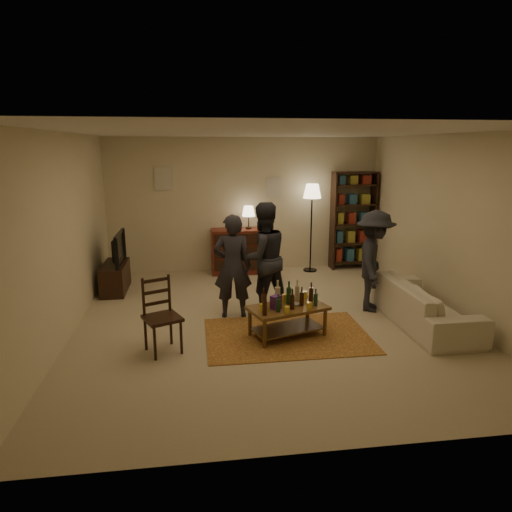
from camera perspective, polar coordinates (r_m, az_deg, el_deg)
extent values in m
plane|color=#C6B793|center=(6.81, 1.49, -8.11)|extent=(6.00, 6.00, 0.00)
plane|color=beige|center=(9.38, -1.46, 6.40)|extent=(5.50, 0.00, 5.50)
plane|color=beige|center=(6.58, -22.82, 2.30)|extent=(0.00, 6.00, 6.00)
plane|color=beige|center=(7.40, 23.11, 3.41)|extent=(0.00, 6.00, 6.00)
plane|color=beige|center=(3.60, 9.45, -5.43)|extent=(5.50, 0.00, 5.50)
plane|color=white|center=(6.33, 1.64, 15.24)|extent=(6.00, 6.00, 0.00)
cube|color=beige|center=(9.26, -11.49, 9.47)|extent=(0.35, 0.03, 0.45)
cube|color=beige|center=(9.41, 2.21, 8.56)|extent=(0.30, 0.03, 0.40)
cube|color=maroon|center=(6.31, 3.92, -9.88)|extent=(2.20, 1.50, 0.01)
cube|color=brown|center=(6.16, 3.98, -6.49)|extent=(1.16, 0.85, 0.04)
cube|color=brown|center=(6.27, 3.93, -8.99)|extent=(1.03, 0.73, 0.02)
cylinder|color=brown|center=(5.86, 1.09, -9.79)|extent=(0.05, 0.05, 0.38)
cylinder|color=brown|center=(6.29, 8.62, -8.25)|extent=(0.05, 0.05, 0.38)
cylinder|color=brown|center=(6.23, -0.77, -8.33)|extent=(0.05, 0.05, 0.38)
cylinder|color=brown|center=(6.64, 6.45, -7.01)|extent=(0.05, 0.05, 0.38)
cylinder|color=gold|center=(5.96, 0.77, -6.46)|extent=(0.07, 0.07, 0.10)
cylinder|color=gold|center=(5.90, 3.89, -6.74)|extent=(0.07, 0.07, 0.09)
cylinder|color=gold|center=(6.31, 3.56, -5.29)|extent=(0.07, 0.07, 0.11)
cylinder|color=gold|center=(6.09, 6.64, -6.16)|extent=(0.07, 0.07, 0.09)
cylinder|color=gold|center=(6.50, 6.15, -4.82)|extent=(0.07, 0.07, 0.10)
cube|color=#67348F|center=(6.06, 2.41, -5.72)|extent=(0.17, 0.15, 0.18)
cylinder|color=gray|center=(6.19, 5.05, -6.10)|extent=(0.12, 0.12, 0.03)
cube|color=black|center=(5.79, -11.63, -7.63)|extent=(0.55, 0.55, 0.04)
cylinder|color=black|center=(5.68, -12.53, -10.60)|extent=(0.04, 0.04, 0.44)
cylinder|color=black|center=(5.79, -9.34, -9.98)|extent=(0.04, 0.04, 0.44)
cylinder|color=black|center=(5.98, -13.64, -9.42)|extent=(0.04, 0.04, 0.44)
cylinder|color=black|center=(6.08, -10.59, -8.86)|extent=(0.04, 0.04, 0.44)
cube|color=black|center=(5.85, -12.34, -4.65)|extent=(0.32, 0.17, 0.50)
cube|color=black|center=(8.47, -17.17, -2.57)|extent=(0.40, 1.00, 0.50)
imported|color=black|center=(8.34, -17.29, 0.92)|extent=(0.13, 0.97, 0.56)
cube|color=maroon|center=(9.24, -2.47, 0.62)|extent=(1.00, 0.48, 0.90)
cube|color=black|center=(9.05, -2.30, -1.15)|extent=(0.92, 0.02, 0.22)
cube|color=black|center=(8.99, -2.31, 0.45)|extent=(0.92, 0.02, 0.22)
cube|color=black|center=(8.93, -2.33, 2.08)|extent=(0.92, 0.02, 0.22)
cylinder|color=black|center=(9.17, -0.94, 3.53)|extent=(0.12, 0.12, 0.04)
cylinder|color=black|center=(9.15, -0.94, 4.33)|extent=(0.02, 0.02, 0.22)
cone|color=#FFE5B2|center=(9.12, -0.95, 5.63)|extent=(0.26, 0.26, 0.20)
cube|color=black|center=(9.59, 9.60, 4.26)|extent=(0.04, 0.34, 2.00)
cube|color=black|center=(9.88, 14.38, 4.30)|extent=(0.04, 0.34, 2.00)
cube|color=black|center=(9.89, 11.79, -0.58)|extent=(0.90, 0.34, 0.03)
cube|color=black|center=(9.80, 11.90, 1.69)|extent=(0.90, 0.34, 0.03)
cube|color=black|center=(9.73, 12.01, 3.99)|extent=(0.90, 0.34, 0.03)
cube|color=black|center=(9.68, 12.13, 6.33)|extent=(0.90, 0.34, 0.03)
cube|color=black|center=(9.64, 12.25, 8.69)|extent=(0.90, 0.34, 0.03)
cube|color=black|center=(9.62, 12.32, 10.17)|extent=(0.90, 0.34, 0.03)
cube|color=maroon|center=(9.76, 10.17, 0.18)|extent=(0.12, 0.22, 0.26)
cube|color=#2A5C7F|center=(9.84, 11.56, 0.23)|extent=(0.15, 0.22, 0.26)
cube|color=olive|center=(9.93, 13.02, 0.28)|extent=(0.18, 0.22, 0.26)
cube|color=#2A5C7F|center=(9.68, 10.27, 2.43)|extent=(0.12, 0.22, 0.24)
cube|color=olive|center=(9.76, 11.66, 2.46)|extent=(0.15, 0.22, 0.24)
cube|color=maroon|center=(9.86, 13.14, 2.49)|extent=(0.18, 0.22, 0.24)
cube|color=olive|center=(9.62, 10.36, 4.71)|extent=(0.12, 0.22, 0.22)
cube|color=maroon|center=(9.70, 11.77, 4.72)|extent=(0.15, 0.22, 0.22)
cube|color=#2A5C7F|center=(9.79, 13.27, 4.73)|extent=(0.18, 0.22, 0.22)
cube|color=maroon|center=(9.57, 10.46, 7.02)|extent=(0.12, 0.22, 0.20)
cube|color=#2A5C7F|center=(9.65, 11.88, 7.01)|extent=(0.15, 0.22, 0.20)
cube|color=olive|center=(9.74, 13.39, 6.99)|extent=(0.18, 0.22, 0.20)
cube|color=#2A5C7F|center=(9.53, 10.56, 9.35)|extent=(0.12, 0.22, 0.18)
cube|color=olive|center=(9.61, 12.00, 9.32)|extent=(0.15, 0.22, 0.18)
cube|color=maroon|center=(9.71, 13.52, 9.28)|extent=(0.18, 0.22, 0.18)
cylinder|color=black|center=(9.54, 6.76, -1.75)|extent=(0.28, 0.28, 0.03)
cylinder|color=black|center=(9.36, 6.89, 2.87)|extent=(0.03, 0.03, 1.59)
cone|color=#FFE5B2|center=(9.25, 7.04, 8.06)|extent=(0.36, 0.36, 0.28)
imported|color=beige|center=(7.04, 20.12, -5.60)|extent=(0.81, 2.08, 0.61)
imported|color=#25242C|center=(6.76, -2.95, -1.31)|extent=(0.60, 0.42, 1.56)
imported|color=#24262C|center=(6.95, 0.84, -0.26)|extent=(0.99, 0.88, 1.71)
imported|color=#222329|center=(7.27, 14.53, -0.63)|extent=(0.95, 1.17, 1.58)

